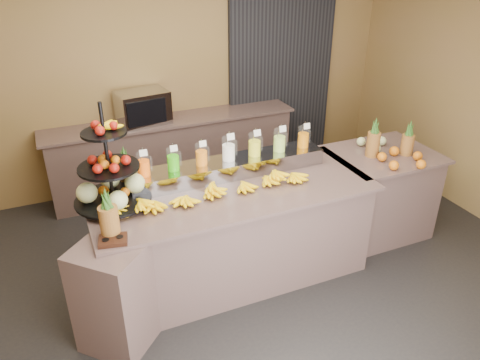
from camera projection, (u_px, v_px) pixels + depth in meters
ground at (247, 293)px, 4.28m from camera, size 6.00×6.00×0.00m
room_envelope at (231, 67)px, 4.12m from camera, size 6.04×5.02×2.82m
buffet_counter at (224, 239)px, 4.24m from camera, size 2.75×1.25×0.93m
right_counter at (377, 193)px, 4.99m from camera, size 1.08×0.88×0.93m
back_ledge at (174, 154)px, 5.90m from camera, size 3.10×0.55×0.93m
pitcher_tray at (229, 167)px, 4.31m from camera, size 1.85×0.30×0.15m
juice_pitcher_orange_a at (143, 166)px, 3.96m from camera, size 0.11×0.12×0.27m
juice_pitcher_green at (173, 161)px, 4.06m from camera, size 0.11×0.11×0.26m
juice_pitcher_orange_b at (201, 156)px, 4.15m from camera, size 0.11×0.11×0.26m
juice_pitcher_milk at (229, 150)px, 4.23m from camera, size 0.12×0.12×0.29m
juice_pitcher_lemon at (255, 146)px, 4.33m from camera, size 0.12×0.12×0.28m
juice_pitcher_lime at (279, 142)px, 4.42m from camera, size 0.12×0.12×0.28m
juice_pitcher_orange_c at (303, 138)px, 4.51m from camera, size 0.11×0.11×0.27m
banana_heap at (212, 189)px, 3.98m from camera, size 1.80×0.16×0.15m
fruit_stand at (116, 179)px, 3.78m from camera, size 0.71×0.71×0.88m
condiment_caddy at (113, 240)px, 3.38m from camera, size 0.23×0.19×0.03m
pineapple_left_a at (109, 218)px, 3.40m from camera, size 0.14×0.14×0.40m
pineapple_left_b at (126, 171)px, 4.10m from camera, size 0.12×0.12×0.38m
right_fruit_pile at (395, 152)px, 4.61m from camera, size 0.48×0.46×0.25m
oven_warmer at (143, 107)px, 5.48m from camera, size 0.62×0.48×0.38m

